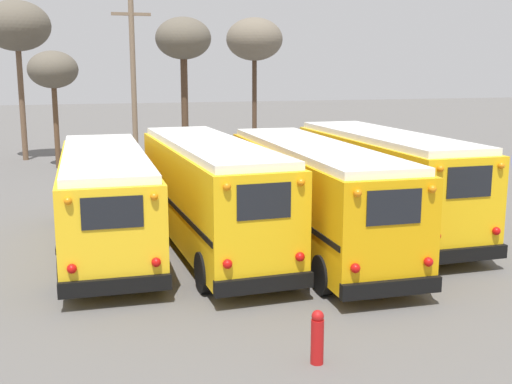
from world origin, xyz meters
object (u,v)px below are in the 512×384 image
at_px(bare_tree_2, 254,40).
at_px(school_bus_1, 210,191).
at_px(school_bus_0, 105,196).
at_px(bare_tree_1, 183,41).
at_px(school_bus_3, 383,178).
at_px(bare_tree_0, 17,27).
at_px(bare_tree_3, 53,71).
at_px(fire_hydrant, 317,337).
at_px(utility_pole, 134,83).
at_px(school_bus_2, 312,192).

bearing_deg(bare_tree_2, school_bus_1, -109.57).
xyz_separation_m(school_bus_0, bare_tree_1, (5.01, 14.74, 5.05)).
bearing_deg(school_bus_0, school_bus_3, -2.26).
distance_m(bare_tree_0, bare_tree_2, 13.77).
relative_size(bare_tree_0, bare_tree_2, 1.09).
xyz_separation_m(school_bus_1, bare_tree_3, (-4.54, 17.80, 3.39)).
bearing_deg(fire_hydrant, bare_tree_0, 102.85).
bearing_deg(school_bus_1, bare_tree_2, 70.43).
bearing_deg(bare_tree_1, school_bus_1, -97.46).
xyz_separation_m(utility_pole, fire_hydrant, (1.14, -20.61, -4.08)).
height_order(school_bus_1, bare_tree_3, bare_tree_3).
bearing_deg(fire_hydrant, school_bus_3, 56.36).
bearing_deg(bare_tree_0, school_bus_1, -73.32).
relative_size(school_bus_3, bare_tree_0, 1.05).
xyz_separation_m(school_bus_0, school_bus_3, (8.87, -0.35, 0.16)).
bearing_deg(bare_tree_0, bare_tree_3, -62.58).
xyz_separation_m(school_bus_0, school_bus_1, (2.96, -0.91, 0.15)).
distance_m(utility_pole, bare_tree_0, 10.76).
bearing_deg(bare_tree_2, fire_hydrant, -103.88).
bearing_deg(fire_hydrant, bare_tree_2, 76.12).
bearing_deg(school_bus_3, utility_pole, 119.20).
height_order(school_bus_0, school_bus_3, school_bus_3).
bearing_deg(school_bus_0, school_bus_2, -14.81).
relative_size(bare_tree_0, bare_tree_1, 1.15).
bearing_deg(utility_pole, bare_tree_2, 43.87).
bearing_deg(school_bus_3, school_bus_0, 177.74).
relative_size(school_bus_1, bare_tree_0, 1.10).
bearing_deg(school_bus_2, fire_hydrant, -110.28).
bearing_deg(school_bus_2, school_bus_3, 22.33).
bearing_deg(utility_pole, fire_hydrant, -86.83).
relative_size(school_bus_0, school_bus_2, 0.95).
height_order(bare_tree_0, bare_tree_3, bare_tree_0).
bearing_deg(school_bus_2, bare_tree_1, 93.18).
distance_m(school_bus_3, utility_pole, 14.18).
bearing_deg(fire_hydrant, utility_pole, 93.17).
height_order(utility_pole, bare_tree_3, utility_pole).
xyz_separation_m(school_bus_1, school_bus_2, (2.96, -0.65, -0.05)).
bearing_deg(bare_tree_1, bare_tree_2, 43.00).
relative_size(school_bus_2, fire_hydrant, 10.33).
height_order(school_bus_2, bare_tree_2, bare_tree_2).
distance_m(school_bus_3, bare_tree_0, 24.92).
bearing_deg(bare_tree_1, fire_hydrant, -94.31).
distance_m(school_bus_2, bare_tree_0, 24.69).
xyz_separation_m(bare_tree_2, bare_tree_3, (-11.85, -2.76, -1.81)).
bearing_deg(utility_pole, school_bus_1, -86.09).
distance_m(school_bus_3, bare_tree_1, 16.32).
bearing_deg(school_bus_2, utility_pole, 105.98).
relative_size(utility_pole, fire_hydrant, 8.52).
relative_size(school_bus_2, utility_pole, 1.21).
relative_size(utility_pole, bare_tree_2, 1.06).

